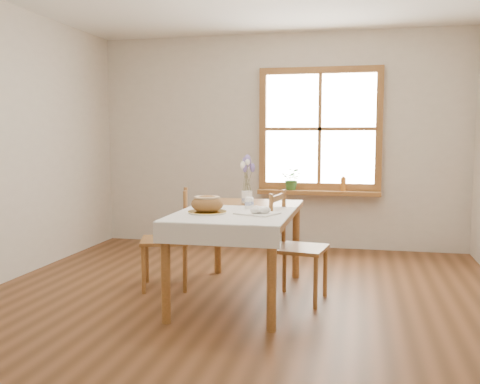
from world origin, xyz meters
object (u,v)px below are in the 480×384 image
object	(u,v)px
dining_table	(240,220)
flower_vase	(247,198)
chair_left	(165,239)
chair_right	(299,247)
bread_plate	(207,212)

from	to	relation	value
dining_table	flower_vase	bearing A→B (deg)	93.19
chair_left	flower_vase	world-z (taller)	chair_left
chair_right	bread_plate	distance (m)	0.84
dining_table	flower_vase	world-z (taller)	flower_vase
dining_table	flower_vase	xyz separation A→B (m)	(-0.02, 0.39, 0.14)
dining_table	flower_vase	distance (m)	0.42
dining_table	chair_right	size ratio (longest dim) A/B	1.77
dining_table	flower_vase	size ratio (longest dim) A/B	14.59
chair_right	flower_vase	distance (m)	0.73
bread_plate	flower_vase	xyz separation A→B (m)	(0.17, 0.71, 0.04)
chair_left	flower_vase	size ratio (longest dim) A/B	8.14
flower_vase	dining_table	bearing A→B (deg)	-86.81
chair_right	bread_plate	size ratio (longest dim) A/B	3.05
chair_left	bread_plate	distance (m)	0.77
chair_right	bread_plate	bearing A→B (deg)	124.72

